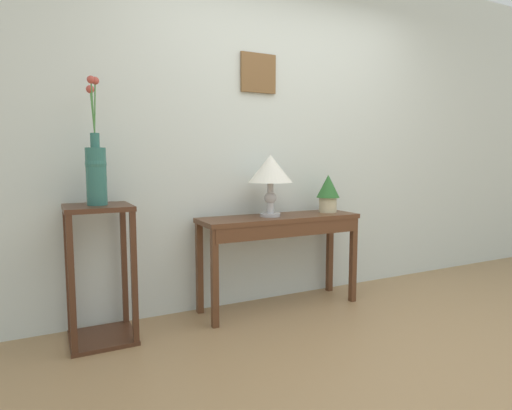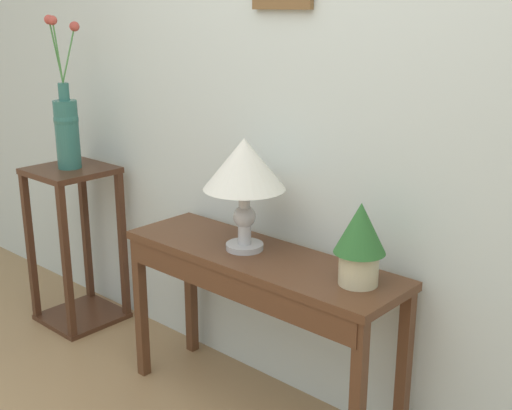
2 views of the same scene
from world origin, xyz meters
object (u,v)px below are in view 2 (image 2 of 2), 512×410
Objects in this scene: console_table at (256,280)px; table_lamp at (244,169)px; pedestal_stand_left at (77,246)px; potted_plant_on_console at (360,239)px; flower_vase_tall at (67,124)px.

table_lamp is (-0.08, 0.02, 0.45)m from console_table.
pedestal_stand_left reaches higher than console_table.
potted_plant_on_console is (0.46, 0.04, 0.28)m from console_table.
flower_vase_tall is (-1.78, -0.04, 0.21)m from potted_plant_on_console.
potted_plant_on_console reaches higher than console_table.
console_table is at bearing -175.16° from potted_plant_on_console.
table_lamp is at bearing 1.04° from pedestal_stand_left.
pedestal_stand_left is 0.66m from flower_vase_tall.
table_lamp reaches higher than console_table.
pedestal_stand_left is at bearing -178.76° from potted_plant_on_console.
flower_vase_tall reaches higher than console_table.
table_lamp reaches higher than potted_plant_on_console.
pedestal_stand_left is at bearing -76.16° from flower_vase_tall.
pedestal_stand_left is at bearing 179.96° from console_table.
flower_vase_tall is at bearing 179.93° from console_table.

